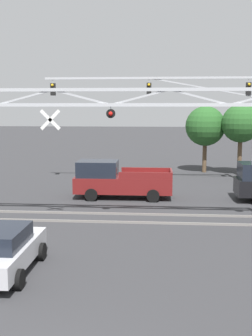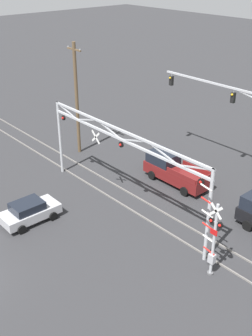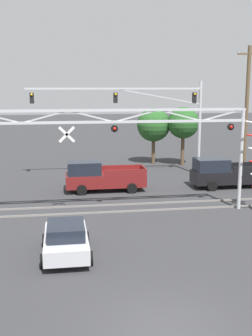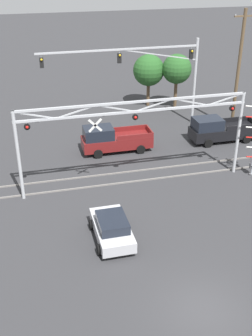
{
  "view_description": "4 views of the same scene",
  "coord_description": "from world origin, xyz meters",
  "views": [
    {
      "loc": [
        2.01,
        -6.03,
        5.08
      ],
      "look_at": [
        0.52,
        13.04,
        2.27
      ],
      "focal_mm": 45.0,
      "sensor_mm": 36.0,
      "label": 1
    },
    {
      "loc": [
        18.72,
        -4.53,
        15.63
      ],
      "look_at": [
        0.4,
        11.57,
        3.23
      ],
      "focal_mm": 45.0,
      "sensor_mm": 36.0,
      "label": 2
    },
    {
      "loc": [
        -2.86,
        -10.88,
        6.97
      ],
      "look_at": [
        0.55,
        10.98,
        2.71
      ],
      "focal_mm": 45.0,
      "sensor_mm": 36.0,
      "label": 3
    },
    {
      "loc": [
        -6.6,
        -12.17,
        14.01
      ],
      "look_at": [
        -0.97,
        10.02,
        2.1
      ],
      "focal_mm": 45.0,
      "sensor_mm": 36.0,
      "label": 4
    }
  ],
  "objects": [
    {
      "name": "ground_plane",
      "position": [
        0.0,
        0.0,
        0.0
      ],
      "size": [
        200.0,
        200.0,
        0.0
      ],
      "primitive_type": "plane",
      "color": "#303033"
    },
    {
      "name": "rail_track_near",
      "position": [
        0.0,
        11.79,
        0.05
      ],
      "size": [
        80.0,
        0.08,
        0.1
      ],
      "primitive_type": "cube",
      "color": "gray",
      "rests_on": "ground_plane"
    },
    {
      "name": "rail_track_far",
      "position": [
        0.0,
        13.23,
        0.05
      ],
      "size": [
        80.0,
        0.08,
        0.1
      ],
      "primitive_type": "cube",
      "color": "gray",
      "rests_on": "ground_plane"
    },
    {
      "name": "crossing_gantry",
      "position": [
        -0.02,
        11.51,
        4.38
      ],
      "size": [
        14.77,
        0.26,
        5.83
      ],
      "color": "#B7BABF",
      "rests_on": "ground_plane"
    },
    {
      "name": "traffic_signal_span",
      "position": [
        4.58,
        21.3,
        5.26
      ],
      "size": [
        13.6,
        0.39,
        7.46
      ],
      "color": "#B7BABF",
      "rests_on": "ground_plane"
    },
    {
      "name": "pickup_truck_lead",
      "position": [
        -0.28,
        16.96,
        1.0
      ],
      "size": [
        5.39,
        2.11,
        2.08
      ],
      "color": "maroon",
      "rests_on": "ground_plane"
    },
    {
      "name": "pickup_truck_following",
      "position": [
        8.58,
        16.73,
        1.0
      ],
      "size": [
        5.43,
        2.11,
        2.08
      ],
      "color": "black",
      "rests_on": "ground_plane"
    },
    {
      "name": "sedan_waiting",
      "position": [
        -2.77,
        5.99,
        0.73
      ],
      "size": [
        2.05,
        3.81,
        1.44
      ],
      "color": "#B7B7BC",
      "rests_on": "ground_plane"
    },
    {
      "name": "utility_pole_right",
      "position": [
        11.01,
        19.23,
        5.13
      ],
      "size": [
        1.8,
        0.28,
        9.97
      ],
      "color": "brown",
      "rests_on": "ground_plane"
    },
    {
      "name": "background_tree_beyond_span",
      "position": [
        8.0,
        25.54,
        3.81
      ],
      "size": [
        2.83,
        2.83,
        5.26
      ],
      "color": "brown",
      "rests_on": "ground_plane"
    },
    {
      "name": "background_tree_far_left_verge",
      "position": [
        5.55,
        26.72,
        3.56
      ],
      "size": [
        3.05,
        3.05,
        5.1
      ],
      "color": "brown",
      "rests_on": "ground_plane"
    }
  ]
}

